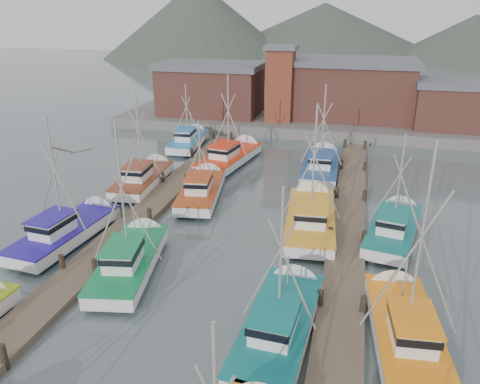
% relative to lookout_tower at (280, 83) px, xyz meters
% --- Properties ---
extents(ground, '(260.00, 260.00, 0.00)m').
position_rel_lookout_tower_xyz_m(ground, '(2.00, -33.00, -5.55)').
color(ground, '#4B5A57').
rests_on(ground, ground).
extents(dock_left, '(2.30, 46.00, 1.50)m').
position_rel_lookout_tower_xyz_m(dock_left, '(-5.00, -28.96, -5.34)').
color(dock_left, brown).
rests_on(dock_left, ground).
extents(dock_right, '(2.30, 46.00, 1.50)m').
position_rel_lookout_tower_xyz_m(dock_right, '(9.00, -28.96, -5.34)').
color(dock_right, brown).
rests_on(dock_right, ground).
extents(quay, '(44.00, 16.00, 1.20)m').
position_rel_lookout_tower_xyz_m(quay, '(2.00, 4.00, -4.95)').
color(quay, slate).
rests_on(quay, ground).
extents(shed_left, '(12.72, 8.48, 6.20)m').
position_rel_lookout_tower_xyz_m(shed_left, '(-9.00, 2.00, -1.21)').
color(shed_left, brown).
rests_on(shed_left, quay).
extents(shed_center, '(14.84, 9.54, 6.90)m').
position_rel_lookout_tower_xyz_m(shed_center, '(8.00, 4.00, -0.86)').
color(shed_center, brown).
rests_on(shed_center, quay).
extents(shed_right, '(8.48, 6.36, 5.20)m').
position_rel_lookout_tower_xyz_m(shed_right, '(19.00, 1.00, -1.71)').
color(shed_right, brown).
rests_on(shed_right, quay).
extents(lookout_tower, '(3.60, 3.60, 8.50)m').
position_rel_lookout_tower_xyz_m(lookout_tower, '(0.00, 0.00, 0.00)').
color(lookout_tower, brown).
rests_on(lookout_tower, quay).
extents(distant_hills, '(175.00, 140.00, 42.00)m').
position_rel_lookout_tower_xyz_m(distant_hills, '(-10.76, 89.59, -5.55)').
color(distant_hills, '#424E41').
rests_on(distant_hills, ground).
extents(boat_4, '(4.10, 8.84, 9.29)m').
position_rel_lookout_tower_xyz_m(boat_4, '(-2.55, -33.51, -4.87)').
color(boat_4, '#0F1E34').
rests_on(boat_4, ground).
extents(boat_5, '(3.28, 8.89, 8.06)m').
position_rel_lookout_tower_xyz_m(boat_5, '(6.47, -36.95, -4.87)').
color(boat_5, '#0F1E34').
rests_on(boat_5, ground).
extents(boat_6, '(3.61, 8.83, 8.82)m').
position_rel_lookout_tower_xyz_m(boat_6, '(-7.90, -31.20, -4.87)').
color(boat_6, '#0F1E34').
rests_on(boat_6, ground).
extents(boat_7, '(3.95, 8.70, 9.96)m').
position_rel_lookout_tower_xyz_m(boat_7, '(11.72, -36.10, -4.86)').
color(boat_7, '#0F1E34').
rests_on(boat_7, ground).
extents(boat_8, '(3.95, 8.98, 6.85)m').
position_rel_lookout_tower_xyz_m(boat_8, '(-2.13, -22.39, -4.88)').
color(boat_8, '#0F1E34').
rests_on(boat_8, ground).
extents(boat_9, '(3.82, 9.97, 9.19)m').
position_rel_lookout_tower_xyz_m(boat_9, '(6.53, -25.49, -4.87)').
color(boat_9, '#0F1E34').
rests_on(boat_9, ground).
extents(boat_10, '(3.51, 8.76, 8.53)m').
position_rel_lookout_tower_xyz_m(boat_10, '(-7.53, -21.08, -4.87)').
color(boat_10, '#0F1E34').
rests_on(boat_10, ground).
extents(boat_11, '(4.10, 8.72, 7.59)m').
position_rel_lookout_tower_xyz_m(boat_11, '(11.88, -25.78, -4.87)').
color(boat_11, '#0F1E34').
rests_on(boat_11, ground).
extents(boat_12, '(4.44, 9.89, 9.12)m').
position_rel_lookout_tower_xyz_m(boat_12, '(-2.14, -13.63, -4.87)').
color(boat_12, '#0F1E34').
rests_on(boat_12, ground).
extents(boat_13, '(3.55, 9.48, 8.70)m').
position_rel_lookout_tower_xyz_m(boat_13, '(6.25, -14.26, -4.87)').
color(boat_13, '#0F1E34').
rests_on(boat_13, ground).
extents(boat_14, '(3.21, 8.48, 7.27)m').
position_rel_lookout_tower_xyz_m(boat_14, '(-7.94, -9.30, -4.87)').
color(boat_14, '#0F1E34').
rests_on(boat_14, ground).
extents(gull_near, '(1.55, 0.65, 0.24)m').
position_rel_lookout_tower_xyz_m(gull_near, '(-1.05, -39.90, 3.29)').
color(gull_near, gray).
rests_on(gull_near, ground).
extents(gull_far, '(1.54, 0.61, 0.24)m').
position_rel_lookout_tower_xyz_m(gull_far, '(4.33, -26.88, -0.11)').
color(gull_far, gray).
rests_on(gull_far, ground).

